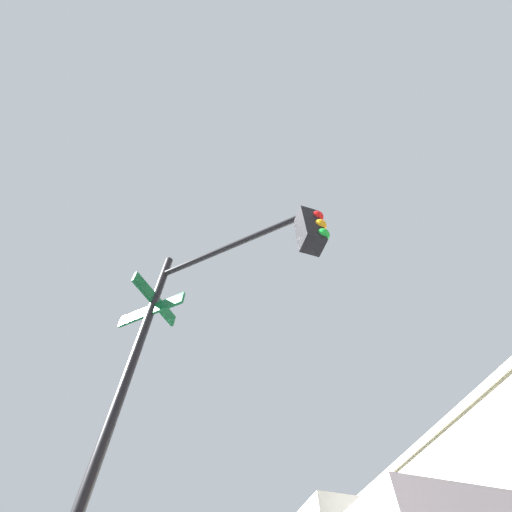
# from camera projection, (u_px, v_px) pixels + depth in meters

# --- Properties ---
(traffic_signal_near) EXTENTS (2.31, 2.40, 5.83)m
(traffic_signal_near) POSITION_uv_depth(u_px,v_px,m) (217.00, 305.00, 4.32)
(traffic_signal_near) COLOR black
(traffic_signal_near) RESTS_ON ground_plane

